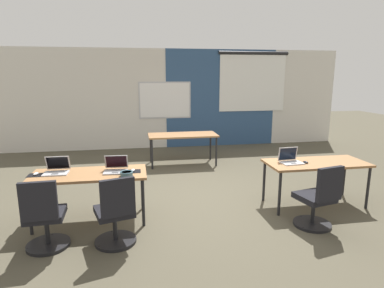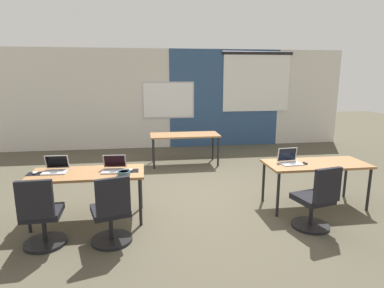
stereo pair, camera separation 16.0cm
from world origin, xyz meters
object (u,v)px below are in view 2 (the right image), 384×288
(laptop_near_right_inner, at_px, (290,160))
(desk_far_center, at_px, (185,137))
(mouse_near_left_inner, at_px, (131,170))
(chair_near_left_end, at_px, (41,219))
(desk_near_right, at_px, (316,167))
(desk_near_left, at_px, (88,176))
(mouse_near_right_inner, at_px, (305,163))
(laptop_near_left_inner, at_px, (114,168))
(laptop_near_left_end, at_px, (56,168))
(snack_bowl, at_px, (124,173))
(mouse_near_left_end, at_px, (35,172))
(chair_near_left_inner, at_px, (112,216))
(chair_near_right_inner, at_px, (316,203))

(laptop_near_right_inner, bearing_deg, desk_far_center, 109.63)
(mouse_near_left_inner, bearing_deg, chair_near_left_end, -146.17)
(desk_near_right, distance_m, desk_far_center, 3.30)
(desk_near_left, relative_size, mouse_near_right_inner, 14.41)
(mouse_near_right_inner, xyz_separation_m, laptop_near_left_inner, (-2.92, 0.06, 0.03))
(mouse_near_right_inner, bearing_deg, laptop_near_left_end, 177.94)
(desk_far_center, relative_size, laptop_near_left_inner, 4.59)
(desk_near_left, distance_m, snack_bowl, 0.58)
(desk_near_left, bearing_deg, mouse_near_left_end, 177.82)
(laptop_near_right_inner, relative_size, chair_near_left_inner, 0.39)
(desk_near_right, distance_m, laptop_near_right_inner, 0.45)
(mouse_near_right_inner, bearing_deg, chair_near_left_inner, -165.78)
(laptop_near_right_inner, height_order, chair_near_right_inner, laptop_near_right_inner)
(laptop_near_left_end, bearing_deg, desk_near_left, -10.89)
(desk_near_right, height_order, mouse_near_right_inner, mouse_near_right_inner)
(chair_near_right_inner, distance_m, chair_near_left_inner, 2.71)
(laptop_near_left_end, height_order, chair_near_left_inner, laptop_near_left_end)
(chair_near_left_end, xyz_separation_m, snack_bowl, (0.97, 0.51, 0.38))
(desk_far_center, relative_size, mouse_near_left_end, 14.43)
(desk_near_left, relative_size, mouse_near_left_end, 14.43)
(chair_near_left_end, bearing_deg, laptop_near_right_inner, -170.54)
(snack_bowl, bearing_deg, chair_near_left_end, -152.19)
(mouse_near_left_inner, bearing_deg, desk_near_right, 0.47)
(desk_far_center, relative_size, laptop_near_right_inner, 4.51)
(chair_near_right_inner, distance_m, snack_bowl, 2.66)
(chair_near_right_inner, distance_m, laptop_near_left_inner, 2.87)
(laptop_near_right_inner, bearing_deg, laptop_near_left_end, 173.13)
(laptop_near_left_inner, relative_size, snack_bowl, 1.96)
(chair_near_right_inner, height_order, mouse_near_left_end, chair_near_right_inner)
(desk_near_left, relative_size, chair_near_right_inner, 1.74)
(desk_far_center, height_order, mouse_near_left_inner, mouse_near_left_inner)
(laptop_near_right_inner, xyz_separation_m, mouse_near_left_end, (-3.78, 0.00, -0.03))
(mouse_near_right_inner, height_order, chair_near_right_inner, chair_near_right_inner)
(mouse_near_right_inner, distance_m, chair_near_right_inner, 0.83)
(mouse_near_left_inner, height_order, chair_near_left_inner, chair_near_left_inner)
(laptop_near_right_inner, height_order, chair_near_left_end, laptop_near_right_inner)
(desk_near_left, height_order, laptop_near_left_inner, laptop_near_left_inner)
(mouse_near_left_end, distance_m, chair_near_left_inner, 1.41)
(desk_near_left, distance_m, mouse_near_right_inner, 3.29)
(laptop_near_right_inner, height_order, snack_bowl, laptop_near_right_inner)
(chair_near_right_inner, bearing_deg, desk_near_left, -26.50)
(mouse_near_right_inner, distance_m, snack_bowl, 2.77)
(desk_near_right, height_order, laptop_near_right_inner, laptop_near_right_inner)
(desk_far_center, xyz_separation_m, chair_near_left_end, (-2.19, -3.53, -0.28))
(desk_near_left, relative_size, chair_near_left_inner, 1.74)
(mouse_near_right_inner, relative_size, mouse_near_left_inner, 1.03)
(desk_far_center, xyz_separation_m, mouse_near_left_inner, (-1.14, -2.82, 0.08))
(chair_near_left_end, distance_m, snack_bowl, 1.16)
(laptop_near_right_inner, distance_m, laptop_near_left_end, 3.52)
(desk_near_right, bearing_deg, snack_bowl, -175.78)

